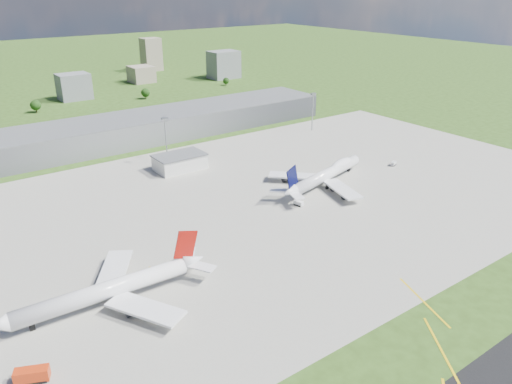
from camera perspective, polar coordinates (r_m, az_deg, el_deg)
ground at (r=315.72m, az=-14.56°, el=4.70°), size 1400.00×1400.00×0.00m
apron at (r=228.35m, az=-1.55°, el=-1.62°), size 360.00×190.00×0.08m
terminal at (r=327.07m, az=-15.70°, el=6.59°), size 300.00×42.00×15.00m
ops_building at (r=274.88m, az=-8.71°, el=3.36°), size 26.00×16.00×8.00m
mast_center at (r=283.57m, az=-10.31°, el=6.78°), size 3.50×2.00×25.90m
mast_east at (r=344.00m, az=6.51°, el=9.84°), size 3.50×2.00×25.90m
airliner_red_twin at (r=167.31m, az=-16.14°, el=-10.64°), size 67.77×52.85×18.61m
airliner_blue_quad at (r=254.19m, az=8.05°, el=2.00°), size 68.22×52.57×18.07m
fire_truck at (r=147.77m, az=-24.23°, el=-18.57°), size 9.10×6.40×3.77m
tug_yellow at (r=181.43m, az=-12.04°, el=-8.86°), size 3.78×3.61×1.68m
van_white_near at (r=229.01m, az=4.88°, el=-1.31°), size 3.13×4.82×2.31m
van_white_far at (r=288.66m, az=15.43°, el=3.14°), size 4.76×3.42×2.27m
bldg_c at (r=466.91m, az=-20.09°, el=11.25°), size 26.00×20.00×22.00m
bldg_ce at (r=531.23m, az=-12.98°, el=12.98°), size 22.00×24.00×16.00m
bldg_e at (r=541.11m, az=-3.71°, el=14.32°), size 30.00×22.00×28.00m
bldg_tall_e at (r=600.09m, az=-11.89°, el=15.14°), size 20.00×18.00×36.00m
tree_c at (r=429.81m, az=-23.89°, el=9.06°), size 8.10×8.10×9.90m
tree_e at (r=452.26m, az=-12.53°, el=11.03°), size 7.65×7.65×9.35m
tree_far_e at (r=502.96m, az=-3.44°, el=12.57°), size 6.30×6.30×7.70m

